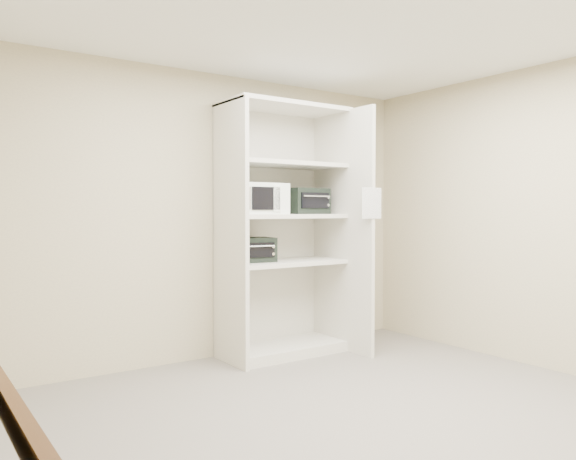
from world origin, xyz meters
TOP-DOWN VIEW (x-y plane):
  - floor at (0.00, 0.00)m, footprint 4.50×4.00m
  - ceiling at (0.00, 0.00)m, footprint 4.50×4.00m
  - wall_back at (0.00, 2.00)m, footprint 4.50×0.02m
  - wall_right at (2.25, 0.00)m, footprint 0.02×4.00m
  - shelving_unit at (0.67, 1.70)m, footprint 1.24×0.92m
  - microwave at (0.29, 1.65)m, footprint 0.48×0.37m
  - toaster_oven_upper at (0.88, 1.72)m, footprint 0.47×0.38m
  - toaster_oven_lower at (0.28, 1.75)m, footprint 0.45×0.37m
  - paper_sign at (1.19, 1.07)m, footprint 0.22×0.02m

SIDE VIEW (x-z plane):
  - floor at x=0.00m, z-range -0.01..0.01m
  - toaster_oven_lower at x=0.28m, z-range 0.92..1.15m
  - shelving_unit at x=0.67m, z-range -0.08..2.34m
  - wall_back at x=0.00m, z-range 0.00..2.70m
  - wall_right at x=2.25m, z-range 0.00..2.70m
  - paper_sign at x=1.19m, z-range 1.33..1.62m
  - toaster_oven_upper at x=0.88m, z-range 1.37..1.62m
  - microwave at x=0.29m, z-range 1.37..1.66m
  - ceiling at x=0.00m, z-range 2.70..2.71m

